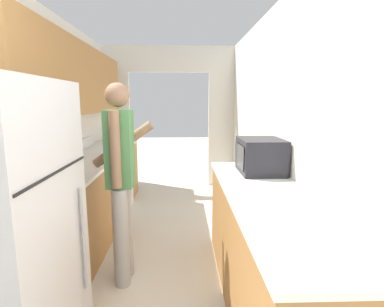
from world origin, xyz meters
name	(u,v)px	position (x,y,z in m)	size (l,w,h in m)	color
wall_left	(44,108)	(-1.10, 2.11, 1.49)	(0.38, 6.94, 2.50)	silver
wall_right	(293,137)	(1.19, 1.67, 1.25)	(0.06, 6.94, 2.50)	silver
wall_far_with_doorway	(169,109)	(0.00, 4.57, 1.42)	(2.71, 0.06, 2.50)	silver
counter_left	(89,197)	(-0.86, 2.51, 0.45)	(0.62, 3.23, 0.90)	#9E6B38
counter_right	(268,252)	(0.86, 1.17, 0.45)	(0.62, 2.23, 0.90)	#9E6B38
range_oven	(106,179)	(-0.85, 3.29, 0.46)	(0.66, 0.74, 1.04)	white
person	(121,178)	(-0.28, 1.58, 0.92)	(0.54, 0.38, 1.70)	#9E9E9E
microwave	(260,156)	(0.95, 1.82, 1.06)	(0.38, 0.49, 0.31)	black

